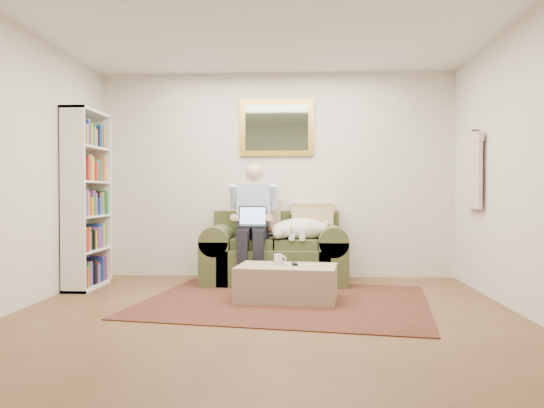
# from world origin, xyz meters

# --- Properties ---
(room_shell) EXTENTS (4.51, 5.00, 2.61)m
(room_shell) POSITION_xyz_m (0.00, 0.35, 1.30)
(room_shell) COLOR brown
(room_shell) RESTS_ON ground
(rug) EXTENTS (3.04, 2.59, 0.01)m
(rug) POSITION_xyz_m (0.17, 0.93, 0.01)
(rug) COLOR #312113
(rug) RESTS_ON room_shell
(sofa) EXTENTS (1.69, 0.86, 1.01)m
(sofa) POSITION_xyz_m (0.01, 2.04, 0.29)
(sofa) COLOR #576133
(sofa) RESTS_ON room_shell
(seated_man) EXTENTS (0.56, 0.79, 1.42)m
(seated_man) POSITION_xyz_m (-0.24, 1.88, 0.71)
(seated_man) COLOR #8CA9D8
(seated_man) RESTS_ON sofa
(laptop) EXTENTS (0.33, 0.26, 0.24)m
(laptop) POSITION_xyz_m (-0.24, 1.82, 0.74)
(laptop) COLOR black
(laptop) RESTS_ON seated_man
(sleeping_dog) EXTENTS (0.70, 0.44, 0.26)m
(sleeping_dog) POSITION_xyz_m (0.32, 1.95, 0.65)
(sleeping_dog) COLOR white
(sleeping_dog) RESTS_ON sofa
(ottoman) EXTENTS (1.03, 0.73, 0.35)m
(ottoman) POSITION_xyz_m (0.18, 0.96, 0.18)
(ottoman) COLOR #9F866A
(ottoman) RESTS_ON room_shell
(coffee_mug) EXTENTS (0.08, 0.08, 0.10)m
(coffee_mug) POSITION_xyz_m (0.09, 1.06, 0.40)
(coffee_mug) COLOR white
(coffee_mug) RESTS_ON ottoman
(tv_remote) EXTENTS (0.07, 0.16, 0.02)m
(tv_remote) POSITION_xyz_m (0.26, 1.00, 0.36)
(tv_remote) COLOR black
(tv_remote) RESTS_ON ottoman
(bookshelf) EXTENTS (0.28, 0.80, 2.00)m
(bookshelf) POSITION_xyz_m (-2.10, 1.60, 1.00)
(bookshelf) COLOR white
(bookshelf) RESTS_ON room_shell
(wall_mirror) EXTENTS (0.94, 0.04, 0.72)m
(wall_mirror) POSITION_xyz_m (0.01, 2.47, 1.90)
(wall_mirror) COLOR gold
(wall_mirror) RESTS_ON room_shell
(hanging_shirt) EXTENTS (0.06, 0.52, 0.90)m
(hanging_shirt) POSITION_xyz_m (2.19, 1.60, 1.35)
(hanging_shirt) COLOR beige
(hanging_shirt) RESTS_ON room_shell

